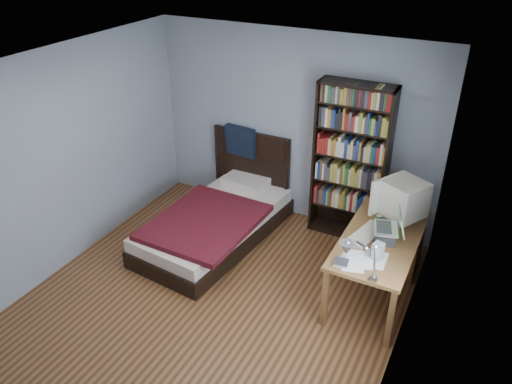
# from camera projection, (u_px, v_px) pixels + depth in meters

# --- Properties ---
(room) EXTENTS (4.20, 4.24, 2.50)m
(room) POSITION_uv_depth(u_px,v_px,m) (209.00, 202.00, 4.76)
(room) COLOR #4E2D16
(room) RESTS_ON ground
(desk) EXTENTS (0.75, 1.52, 0.73)m
(desk) POSITION_uv_depth(u_px,v_px,m) (387.00, 242.00, 5.64)
(desk) COLOR brown
(desk) RESTS_ON floor
(crt_monitor) EXTENTS (0.59, 0.54, 0.49)m
(crt_monitor) POSITION_uv_depth(u_px,v_px,m) (402.00, 199.00, 5.31)
(crt_monitor) COLOR beige
(crt_monitor) RESTS_ON desk
(laptop) EXTENTS (0.38, 0.36, 0.38)m
(laptop) POSITION_uv_depth(u_px,v_px,m) (387.00, 232.00, 5.05)
(laptop) COLOR #2D2D30
(laptop) RESTS_ON desk
(desk_lamp) EXTENTS (0.26, 0.57, 0.67)m
(desk_lamp) POSITION_uv_depth(u_px,v_px,m) (352.00, 252.00, 4.03)
(desk_lamp) COLOR #99999E
(desk_lamp) RESTS_ON desk
(keyboard) EXTENTS (0.32, 0.53, 0.05)m
(keyboard) POSITION_uv_depth(u_px,v_px,m) (366.00, 234.00, 5.18)
(keyboard) COLOR beige
(keyboard) RESTS_ON desk
(speaker) EXTENTS (0.11, 0.11, 0.18)m
(speaker) POSITION_uv_depth(u_px,v_px,m) (378.00, 251.00, 4.79)
(speaker) COLOR #98989A
(speaker) RESTS_ON desk
(soda_can) EXTENTS (0.06, 0.06, 0.11)m
(soda_can) POSITION_uv_depth(u_px,v_px,m) (379.00, 220.00, 5.35)
(soda_can) COLOR #083D16
(soda_can) RESTS_ON desk
(mouse) EXTENTS (0.06, 0.11, 0.04)m
(mouse) POSITION_uv_depth(u_px,v_px,m) (384.00, 222.00, 5.38)
(mouse) COLOR silver
(mouse) RESTS_ON desk
(phone_silver) EXTENTS (0.10, 0.11, 0.02)m
(phone_silver) POSITION_uv_depth(u_px,v_px,m) (347.00, 246.00, 5.01)
(phone_silver) COLOR silver
(phone_silver) RESTS_ON desk
(phone_grey) EXTENTS (0.07, 0.10, 0.02)m
(phone_grey) POSITION_uv_depth(u_px,v_px,m) (342.00, 257.00, 4.84)
(phone_grey) COLOR #98989A
(phone_grey) RESTS_ON desk
(external_drive) EXTENTS (0.15, 0.15, 0.03)m
(external_drive) POSITION_uv_depth(u_px,v_px,m) (341.00, 263.00, 4.76)
(external_drive) COLOR #98989A
(external_drive) RESTS_ON desk
(bookshelf) EXTENTS (0.90, 0.30, 2.00)m
(bookshelf) POSITION_uv_depth(u_px,v_px,m) (350.00, 163.00, 6.07)
(bookshelf) COLOR black
(bookshelf) RESTS_ON floor
(bed) EXTENTS (1.30, 2.26, 1.16)m
(bed) POSITION_uv_depth(u_px,v_px,m) (218.00, 219.00, 6.37)
(bed) COLOR black
(bed) RESTS_ON floor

